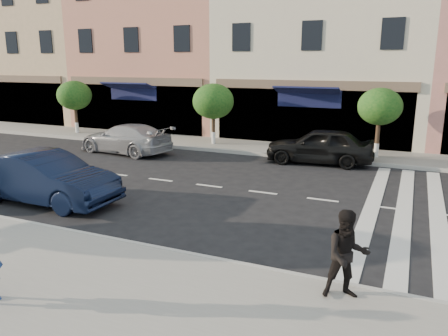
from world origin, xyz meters
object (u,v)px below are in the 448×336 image
(walker, at_px, (347,255))
(car_far_left, at_px, (126,139))
(car_far_mid, at_px, (320,146))
(car_near_mid, at_px, (45,178))

(walker, xyz_separation_m, car_far_left, (-11.72, 9.60, -0.27))
(walker, distance_m, car_far_left, 15.15)
(walker, height_order, car_far_mid, walker)
(walker, bearing_deg, car_far_mid, 81.32)
(car_near_mid, xyz_separation_m, car_far_mid, (6.63, 8.80, -0.02))
(walker, relative_size, car_far_mid, 0.36)
(car_far_left, height_order, car_far_mid, car_far_mid)
(car_far_left, bearing_deg, walker, 58.26)
(car_far_left, relative_size, car_far_mid, 1.06)
(car_near_mid, height_order, car_far_mid, car_near_mid)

